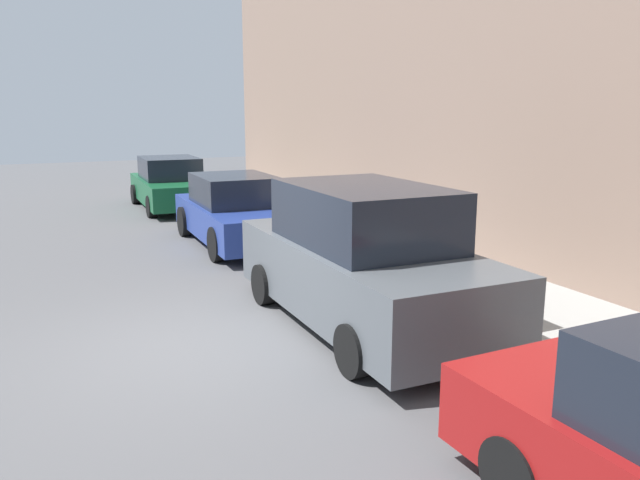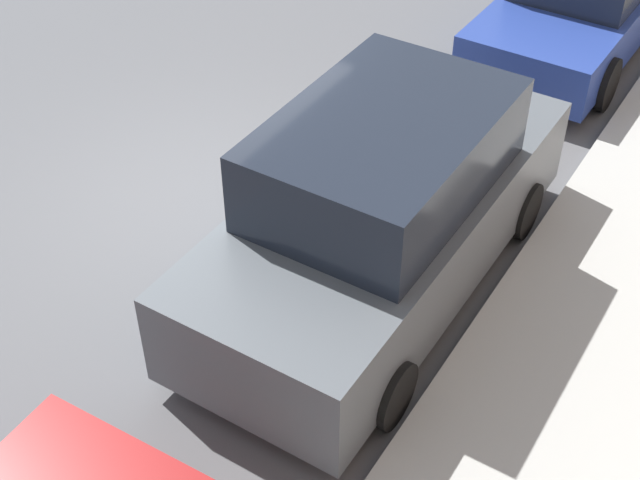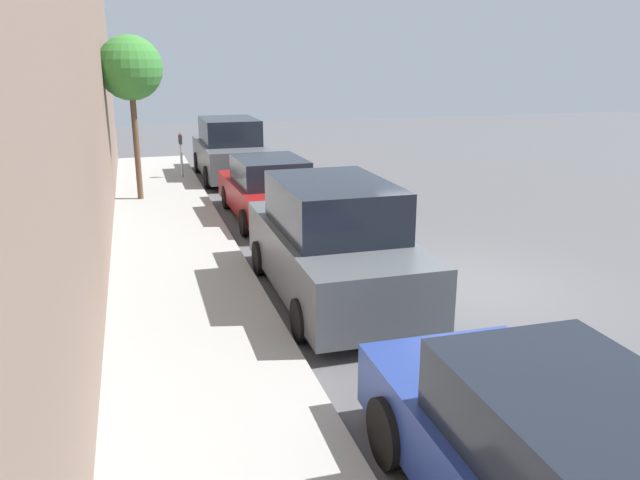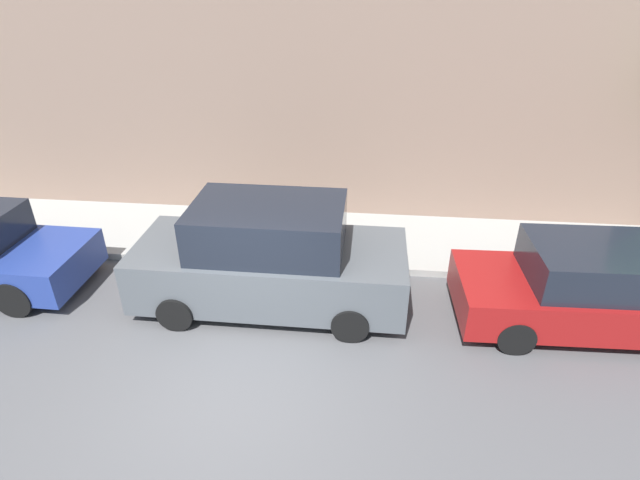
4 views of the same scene
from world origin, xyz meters
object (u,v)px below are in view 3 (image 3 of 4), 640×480
street_tree (130,69)px  parked_sedan_second (269,190)px  parked_sedan_fourth (560,473)px  parking_meter_near (181,150)px  parked_suv_nearest (230,150)px  parked_suv_third (333,244)px

street_tree → parked_sedan_second: bearing=139.2°
parked_sedan_fourth → parking_meter_near: (1.58, -16.98, 0.29)m
parked_sedan_fourth → street_tree: size_ratio=1.05×
parked_suv_nearest → parked_suv_third: same height
parked_sedan_second → parking_meter_near: parking_meter_near is taller
parked_sedan_fourth → parking_meter_near: parking_meter_near is taller
parked_suv_nearest → parked_sedan_fourth: bearing=89.9°
parked_suv_nearest → parked_suv_third: bearing=89.8°
parked_suv_nearest → street_tree: street_tree is taller
parked_suv_nearest → parked_sedan_fourth: parked_suv_nearest is taller
parked_suv_nearest → parked_suv_third: 11.27m
parked_suv_third → parked_sedan_fourth: size_ratio=1.06×
parking_meter_near → parked_sedan_second: bearing=106.8°
parked_sedan_fourth → parked_suv_nearest: bearing=-90.1°
parked_suv_third → parked_sedan_fourth: bearing=90.0°
parked_suv_nearest → parked_sedan_second: bearing=90.8°
parked_sedan_second → parked_suv_third: size_ratio=0.95×
parked_sedan_second → street_tree: 4.96m
street_tree → parked_sedan_fourth: bearing=101.9°
parking_meter_near → street_tree: 4.15m
parked_suv_third → parking_meter_near: bearing=-81.9°
parked_suv_nearest → parking_meter_near: 1.62m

